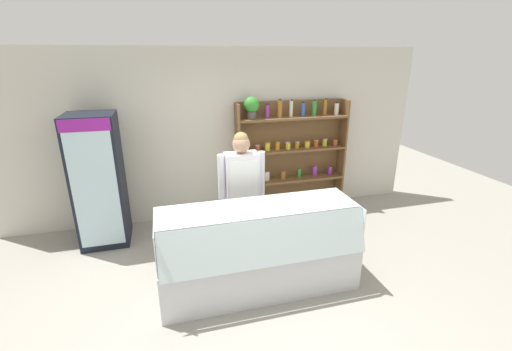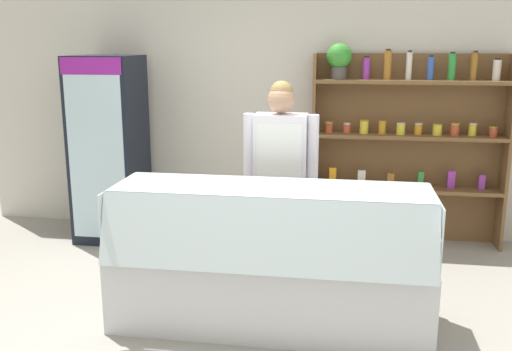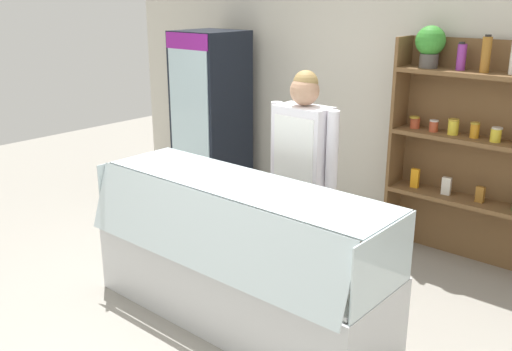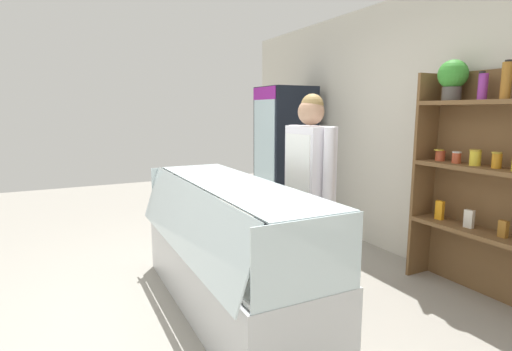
# 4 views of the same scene
# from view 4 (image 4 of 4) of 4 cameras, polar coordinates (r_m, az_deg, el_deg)

# --- Properties ---
(ground_plane) EXTENTS (12.00, 12.00, 0.00)m
(ground_plane) POSITION_cam_4_polar(r_m,az_deg,el_deg) (3.37, -6.04, -18.19)
(ground_plane) COLOR gray
(back_wall) EXTENTS (6.80, 0.10, 2.70)m
(back_wall) POSITION_cam_4_polar(r_m,az_deg,el_deg) (4.32, 22.89, 5.88)
(back_wall) COLOR beige
(back_wall) RESTS_ON ground
(drinks_fridge) EXTENTS (0.64, 0.65, 1.86)m
(drinks_fridge) POSITION_cam_4_polar(r_m,az_deg,el_deg) (5.40, 4.11, 2.64)
(drinks_fridge) COLOR black
(drinks_fridge) RESTS_ON ground
(deli_display_case) EXTENTS (2.23, 0.79, 1.01)m
(deli_display_case) POSITION_cam_4_polar(r_m,az_deg,el_deg) (3.24, -3.96, -13.23)
(deli_display_case) COLOR silver
(deli_display_case) RESTS_ON ground
(shop_clerk) EXTENTS (0.61, 0.25, 1.69)m
(shop_clerk) POSITION_cam_4_polar(r_m,az_deg,el_deg) (3.41, 7.61, -0.09)
(shop_clerk) COLOR #4C4233
(shop_clerk) RESTS_ON ground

